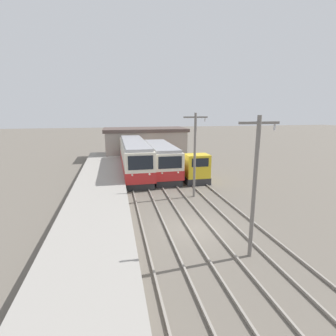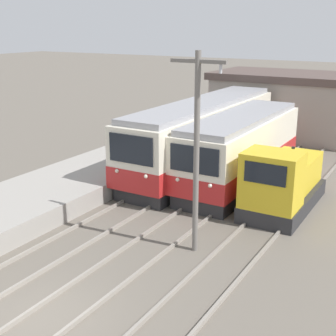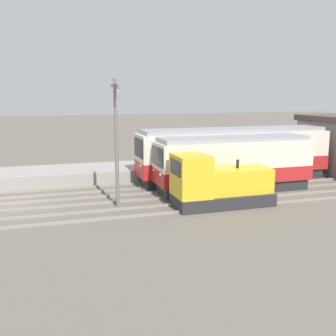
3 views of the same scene
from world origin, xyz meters
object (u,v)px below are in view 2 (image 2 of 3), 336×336
commuter_train_left (204,137)px  commuter_train_center (240,152)px  shunting_locomotive (283,184)px  catenary_mast_mid (197,148)px

commuter_train_left → commuter_train_center: commuter_train_left is taller
shunting_locomotive → catenary_mast_mid: size_ratio=0.80×
commuter_train_center → commuter_train_left: bearing=152.3°
commuter_train_center → catenary_mast_mid: (1.51, -7.88, 2.19)m
commuter_train_center → shunting_locomotive: size_ratio=1.82×
commuter_train_center → shunting_locomotive: 3.90m
commuter_train_center → shunting_locomotive: (3.00, -2.44, -0.46)m
commuter_train_left → commuter_train_center: size_ratio=1.39×
commuter_train_left → shunting_locomotive: size_ratio=2.53×
commuter_train_center → catenary_mast_mid: bearing=-79.2°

